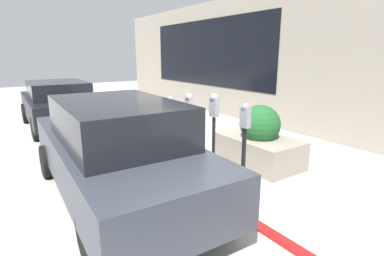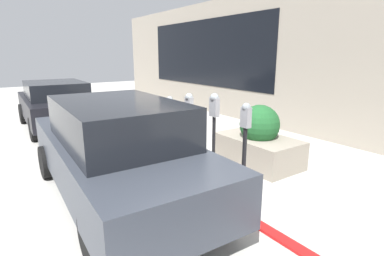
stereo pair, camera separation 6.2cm
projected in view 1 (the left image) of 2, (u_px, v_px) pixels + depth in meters
name	position (u px, v px, depth m)	size (l,w,h in m)	color
ground_plane	(188.00, 179.00, 5.51)	(40.00, 40.00, 0.00)	beige
curb_strip	(185.00, 179.00, 5.47)	(24.50, 0.16, 0.04)	red
building_facade	(339.00, 61.00, 7.43)	(24.50, 0.17, 4.16)	#9E9384
parking_meter_nearest	(244.00, 137.00, 4.45)	(0.15, 0.13, 1.56)	black
parking_meter_second	(214.00, 119.00, 5.01)	(0.17, 0.15, 1.62)	black
parking_meter_middle	(189.00, 114.00, 5.66)	(0.17, 0.15, 1.54)	black
parking_meter_fourth	(171.00, 120.00, 6.39)	(0.15, 0.13, 1.39)	black
planter_box	(259.00, 142.00, 6.18)	(1.69, 1.04, 1.25)	gray
parked_car_middle	(116.00, 149.00, 4.68)	(4.68, 1.88, 1.58)	#383D47
parked_car_rear	(59.00, 103.00, 9.27)	(4.15, 1.88, 1.44)	black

